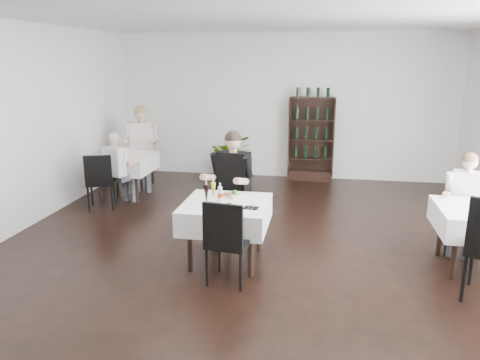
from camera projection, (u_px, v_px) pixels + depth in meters
name	position (u px, v px, depth m)	size (l,w,h in m)	color
room_shell	(251.00, 144.00, 5.46)	(9.00, 9.00, 9.00)	black
wine_shelf	(311.00, 140.00, 9.64)	(0.90, 0.28, 1.75)	black
main_table	(226.00, 214.00, 5.73)	(1.03, 1.03, 0.77)	black
left_table	(125.00, 163.00, 8.52)	(0.98, 0.98, 0.77)	black
right_table	(480.00, 220.00, 5.51)	(0.98, 0.98, 0.77)	black
potted_tree	(232.00, 156.00, 9.90)	(0.84, 0.73, 0.94)	#2D5A1F
main_chair_far	(233.00, 194.00, 6.44)	(0.62, 0.63, 1.16)	black
main_chair_near	(227.00, 237.00, 5.14)	(0.51, 0.52, 0.99)	black
left_chair_far	(139.00, 154.00, 9.35)	(0.57, 0.57, 1.07)	black
left_chair_near	(100.00, 178.00, 7.76)	(0.55, 0.56, 0.95)	black
right_chair_far	(462.00, 211.00, 6.10)	(0.48, 0.48, 0.95)	black
diner_main	(231.00, 178.00, 6.34)	(0.64, 0.68, 1.54)	#3F3F46
diner_left_far	(141.00, 141.00, 8.97)	(0.67, 0.72, 1.60)	#3F3F46
diner_left_near	(118.00, 163.00, 7.95)	(0.55, 0.58, 1.28)	#3F3F46
diner_right_far	(465.00, 195.00, 6.01)	(0.57, 0.60, 1.32)	#3F3F46
plate_far	(230.00, 195.00, 5.94)	(0.31, 0.31, 0.08)	white
plate_near	(225.00, 208.00, 5.44)	(0.23, 0.23, 0.07)	white
pilsner_dark	(206.00, 194.00, 5.63)	(0.07, 0.07, 0.30)	black
pilsner_lager	(213.00, 192.00, 5.74)	(0.07, 0.07, 0.28)	gold
coke_bottle	(220.00, 194.00, 5.71)	(0.06, 0.06, 0.24)	silver
napkin_cutlery	(251.00, 208.00, 5.48)	(0.18, 0.19, 0.02)	black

